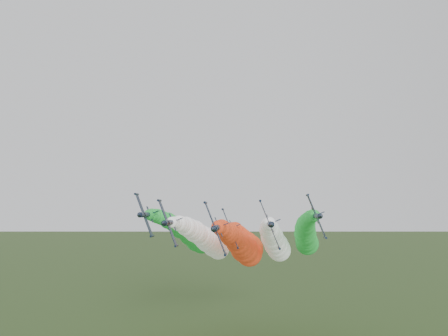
{
  "coord_description": "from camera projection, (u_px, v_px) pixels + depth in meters",
  "views": [
    {
      "loc": [
        10.97,
        -94.61,
        45.78
      ],
      "look_at": [
        4.34,
        5.34,
        55.77
      ],
      "focal_mm": 35.0,
      "sensor_mm": 36.0,
      "label": 1
    }
  ],
  "objects": [
    {
      "name": "jet_inner_left",
      "position": [
        206.0,
        239.0,
        143.13
      ],
      "size": [
        12.22,
        77.83,
        20.39
      ],
      "rotation": [
        0.0,
        1.19,
        0.0
      ],
      "color": "black",
      "rests_on": "ground"
    },
    {
      "name": "jet_lead",
      "position": [
        241.0,
        245.0,
        132.97
      ],
      "size": [
        12.61,
        78.23,
        20.79
      ],
      "rotation": [
        0.0,
        1.19,
        0.0
      ],
      "color": "black",
      "rests_on": "ground"
    },
    {
      "name": "jet_outer_right",
      "position": [
        306.0,
        235.0,
        149.57
      ],
      "size": [
        12.56,
        78.18,
        20.74
      ],
      "rotation": [
        0.0,
        1.19,
        0.0
      ],
      "color": "black",
      "rests_on": "ground"
    },
    {
      "name": "jet_outer_left",
      "position": [
        190.0,
        234.0,
        152.49
      ],
      "size": [
        12.4,
        78.01,
        20.57
      ],
      "rotation": [
        0.0,
        1.19,
        0.0
      ],
      "color": "black",
      "rests_on": "ground"
    },
    {
      "name": "jet_trail",
      "position": [
        247.0,
        243.0,
        162.32
      ],
      "size": [
        12.28,
        77.9,
        20.46
      ],
      "rotation": [
        0.0,
        1.19,
        0.0
      ],
      "color": "black",
      "rests_on": "ground"
    },
    {
      "name": "jet_inner_right",
      "position": [
        275.0,
        242.0,
        140.24
      ],
      "size": [
        12.29,
        77.91,
        20.47
      ],
      "rotation": [
        0.0,
        1.19,
        0.0
      ],
      "color": "black",
      "rests_on": "ground"
    }
  ]
}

